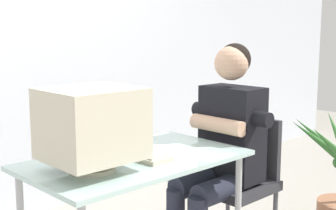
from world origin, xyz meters
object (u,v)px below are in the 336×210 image
person_seated (222,143)px  desk (136,171)px  keyboard (134,153)px  crt_monitor (92,124)px  office_chair (239,175)px

person_seated → desk: bearing=176.4°
desk → keyboard: 0.09m
desk → crt_monitor: (-0.29, -0.04, 0.30)m
office_chair → desk: bearing=177.2°
desk → crt_monitor: bearing=-171.2°
desk → crt_monitor: crt_monitor is taller
keyboard → office_chair: 0.85m
desk → keyboard: keyboard is taller
person_seated → crt_monitor: bearing=-179.7°
desk → office_chair: 0.84m
desk → office_chair: office_chair is taller
keyboard → person_seated: person_seated is taller
office_chair → keyboard: bearing=174.9°
crt_monitor → office_chair: bearing=0.2°
desk → keyboard: bearing=61.7°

